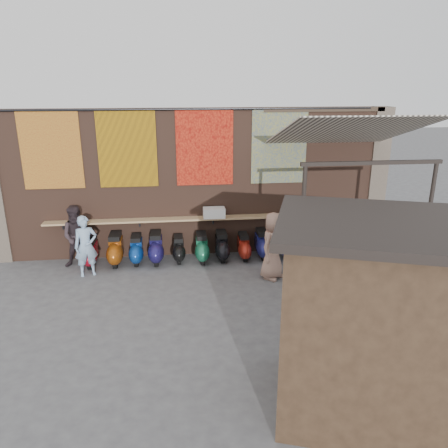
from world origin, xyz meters
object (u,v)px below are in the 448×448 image
at_px(scooter_stool_1, 116,249).
at_px(scooter_stool_3, 156,248).
at_px(diner_left, 86,246).
at_px(shopper_grey, 378,250).
at_px(scooter_stool_9, 285,243).
at_px(scooter_stool_2, 137,250).
at_px(diner_right, 78,236).
at_px(market_stall, 378,325).
at_px(scooter_stool_0, 91,253).
at_px(shopper_navy, 358,260).
at_px(scooter_stool_8, 262,244).
at_px(shelf_box, 214,213).
at_px(scooter_stool_5, 202,248).
at_px(scooter_stool_6, 222,246).
at_px(scooter_stool_7, 244,247).

relative_size(scooter_stool_1, scooter_stool_3, 1.01).
distance_m(diner_left, shopper_grey, 7.07).
distance_m(scooter_stool_9, shopper_grey, 2.66).
relative_size(scooter_stool_2, diner_right, 0.48).
bearing_deg(scooter_stool_1, market_stall, -53.50).
bearing_deg(scooter_stool_3, shopper_grey, -20.74).
distance_m(scooter_stool_0, scooter_stool_3, 1.71).
distance_m(scooter_stool_0, shopper_navy, 6.76).
height_order(scooter_stool_1, scooter_stool_8, scooter_stool_1).
xyz_separation_m(scooter_stool_1, scooter_stool_9, (4.60, -0.01, -0.02)).
xyz_separation_m(shelf_box, shopper_grey, (3.65, -2.27, -0.37)).
distance_m(scooter_stool_0, scooter_stool_5, 2.93).
relative_size(shelf_box, shopper_navy, 0.37).
relative_size(scooter_stool_1, shopper_navy, 0.55).
xyz_separation_m(shopper_navy, shopper_grey, (0.60, 0.30, 0.10)).
bearing_deg(diner_left, scooter_stool_6, -7.40).
xyz_separation_m(scooter_stool_7, diner_left, (-4.06, -0.61, 0.43)).
relative_size(scooter_stool_9, shopper_navy, 0.52).
bearing_deg(shopper_navy, scooter_stool_8, -60.34).
xyz_separation_m(scooter_stool_3, scooter_stool_8, (2.89, 0.03, -0.03)).
distance_m(scooter_stool_5, shopper_grey, 4.50).
bearing_deg(scooter_stool_0, shopper_grey, -15.78).
distance_m(scooter_stool_5, diner_right, 3.25).
distance_m(scooter_stool_5, scooter_stool_7, 1.16).
bearing_deg(scooter_stool_9, diner_right, -179.98).
bearing_deg(scooter_stool_5, scooter_stool_6, 5.19).
bearing_deg(scooter_stool_2, market_stall, -57.13).
xyz_separation_m(scooter_stool_6, diner_left, (-3.45, -0.61, 0.39)).
distance_m(scooter_stool_2, scooter_stool_7, 2.90).
height_order(diner_left, shopper_navy, shopper_navy).
height_order(scooter_stool_1, diner_left, diner_left).
bearing_deg(shopper_navy, diner_right, -26.33).
bearing_deg(shopper_navy, scooter_stool_2, -31.53).
relative_size(scooter_stool_9, market_stall, 0.29).
bearing_deg(scooter_stool_0, scooter_stool_7, 0.25).
relative_size(scooter_stool_9, diner_left, 0.53).
relative_size(scooter_stool_6, scooter_stool_7, 1.11).
height_order(scooter_stool_1, scooter_stool_5, scooter_stool_1).
xyz_separation_m(scooter_stool_9, shopper_grey, (1.70, -1.98, 0.50)).
relative_size(scooter_stool_6, shopper_navy, 0.51).
xyz_separation_m(diner_left, diner_right, (-0.31, 0.60, 0.05)).
distance_m(diner_left, shopper_navy, 6.55).
height_order(scooter_stool_8, shopper_navy, shopper_navy).
bearing_deg(shopper_grey, diner_left, -7.91).
xyz_separation_m(scooter_stool_8, diner_left, (-4.58, -0.64, 0.39)).
relative_size(scooter_stool_1, scooter_stool_9, 1.06).
bearing_deg(scooter_stool_2, scooter_stool_1, -177.59).
bearing_deg(shopper_grey, scooter_stool_5, -22.40).
bearing_deg(scooter_stool_9, shopper_navy, -64.11).
bearing_deg(scooter_stool_5, scooter_stool_2, 177.55).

